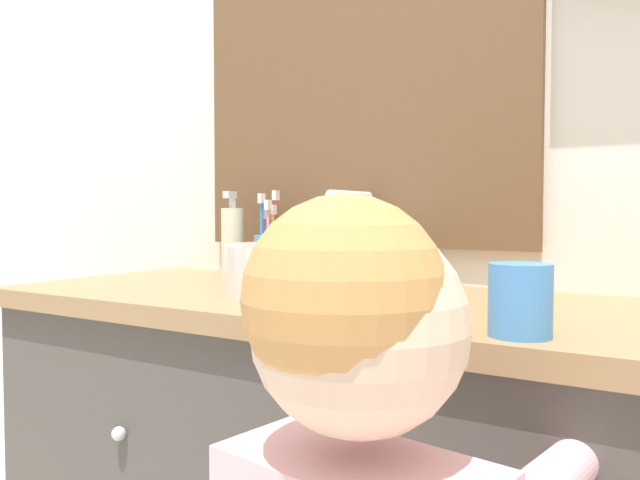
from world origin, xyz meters
TOP-DOWN VIEW (x-y plane):
  - wall_back at (0.03, 0.62)m, footprint 3.20×0.18m
  - sink_basin at (-0.07, 0.36)m, footprint 0.34×0.39m
  - toothbrush_holder at (-0.30, 0.52)m, footprint 0.07×0.07m
  - soap_dispenser at (-0.39, 0.49)m, footprint 0.05×0.05m
  - drinking_cup at (0.34, 0.14)m, footprint 0.07×0.07m

SIDE VIEW (x-z plane):
  - drinking_cup at x=0.34m, z-range 0.79..0.88m
  - sink_basin at x=-0.07m, z-range 0.74..0.93m
  - toothbrush_holder at x=-0.30m, z-range 0.75..0.94m
  - soap_dispenser at x=-0.39m, z-range 0.77..0.97m
  - wall_back at x=0.03m, z-range 0.05..2.55m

